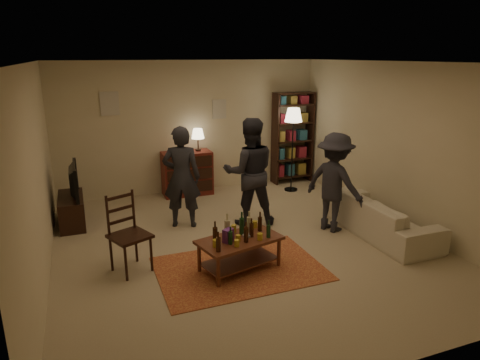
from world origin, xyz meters
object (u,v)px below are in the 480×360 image
bookshelf (293,137)px  dining_chair (127,230)px  floor_lamp (293,121)px  person_right (250,172)px  coffee_table (239,242)px  sofa (380,216)px  person_by_sofa (334,183)px  person_left (182,177)px  dresser (188,172)px  tv_stand (71,203)px

bookshelf → dining_chair: bearing=-143.5°
floor_lamp → person_right: person_right is taller
coffee_table → dining_chair: dining_chair is taller
sofa → person_by_sofa: size_ratio=1.28×
person_left → floor_lamp: bearing=-137.2°
dining_chair → person_by_sofa: (3.32, 0.21, 0.24)m
coffee_table → person_left: person_left is taller
floor_lamp → sofa: bearing=-84.2°
coffee_table → person_left: bearing=100.8°
dresser → sofa: 3.93m
bookshelf → sofa: (-0.05, -3.18, -0.73)m
dining_chair → person_by_sofa: 3.33m
tv_stand → person_by_sofa: (4.02, -1.77, 0.43)m
dining_chair → person_left: size_ratio=0.63×
sofa → person_by_sofa: person_by_sofa is taller
floor_lamp → bookshelf: bearing=62.4°
coffee_table → person_left: (-0.34, 1.78, 0.46)m
tv_stand → person_left: person_left is taller
bookshelf → person_left: bookshelf is taller
coffee_table → dresser: dresser is taller
tv_stand → person_left: 1.96m
person_left → person_by_sofa: bearing=175.3°
dresser → person_left: 1.76m
tv_stand → sofa: bearing=-25.3°
dining_chair → floor_lamp: 4.47m
dining_chair → person_by_sofa: bearing=-20.1°
dining_chair → person_right: bearing=0.3°
dining_chair → tv_stand: 2.10m
tv_stand → person_right: 3.07m
dining_chair → bookshelf: bearing=12.9°
coffee_table → tv_stand: tv_stand is taller
bookshelf → dresser: bearing=-178.4°
dresser → tv_stand: bearing=-157.9°
dresser → person_by_sofa: person_by_sofa is taller
coffee_table → dresser: (0.16, 3.42, 0.08)m
floor_lamp → person_right: bearing=-137.4°
coffee_table → tv_stand: bearing=129.9°
coffee_table → sofa: 2.57m
coffee_table → dining_chair: 1.50m
tv_stand → bookshelf: (4.69, 0.98, 0.65)m
person_right → person_by_sofa: size_ratio=1.12×
dining_chair → person_by_sofa: person_by_sofa is taller
floor_lamp → coffee_table: bearing=-128.3°
person_left → tv_stand: bearing=-2.6°
coffee_table → person_right: (0.75, 1.48, 0.51)m
bookshelf → person_by_sofa: bookshelf is taller
person_right → bookshelf: bearing=-119.8°
floor_lamp → person_left: floor_lamp is taller
person_left → person_by_sofa: size_ratio=1.05×
dining_chair → dresser: size_ratio=0.80×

